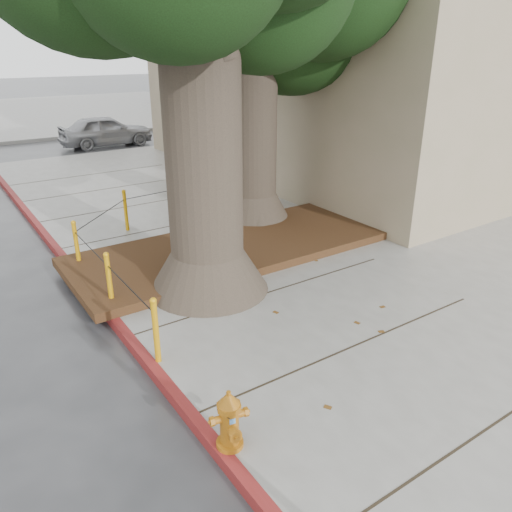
% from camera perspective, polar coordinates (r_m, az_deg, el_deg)
% --- Properties ---
extents(ground, '(140.00, 140.00, 0.00)m').
position_cam_1_polar(ground, '(6.98, 8.01, -12.46)').
color(ground, '#28282B').
rests_on(ground, ground).
extents(sidewalk_main, '(16.00, 26.00, 0.15)m').
position_cam_1_polar(sidewalk_main, '(12.58, 21.11, 3.14)').
color(sidewalk_main, slate).
rests_on(sidewalk_main, ground).
extents(sidewalk_far, '(16.00, 20.00, 0.15)m').
position_cam_1_polar(sidewalk_far, '(35.76, -18.39, 15.59)').
color(sidewalk_far, slate).
rests_on(sidewalk_far, ground).
extents(curb_red, '(0.14, 26.00, 0.16)m').
position_cam_1_polar(curb_red, '(7.95, -15.51, -7.69)').
color(curb_red, maroon).
rests_on(curb_red, ground).
extents(planter_bed, '(6.40, 2.60, 0.16)m').
position_cam_1_polar(planter_bed, '(10.11, -2.76, 0.96)').
color(planter_bed, black).
rests_on(planter_bed, sidewalk_main).
extents(building_corner, '(12.00, 13.00, 10.00)m').
position_cam_1_polar(building_corner, '(18.83, 15.26, 25.30)').
color(building_corner, gray).
rests_on(building_corner, ground).
extents(building_side_white, '(10.00, 10.00, 9.00)m').
position_cam_1_polar(building_side_white, '(36.13, -0.59, 23.80)').
color(building_side_white, silver).
rests_on(building_side_white, ground).
extents(building_side_grey, '(12.00, 14.00, 12.00)m').
position_cam_1_polar(building_side_grey, '(44.51, 1.82, 25.58)').
color(building_side_grey, slate).
rests_on(building_side_grey, ground).
extents(bollard_ring, '(3.79, 5.39, 0.95)m').
position_cam_1_polar(bollard_ring, '(9.64, -13.30, 1.99)').
color(bollard_ring, orange).
rests_on(bollard_ring, sidewalk_main).
extents(fire_hydrant, '(0.37, 0.35, 0.69)m').
position_cam_1_polar(fire_hydrant, '(5.37, -3.05, -18.22)').
color(fire_hydrant, '#AF6412').
rests_on(fire_hydrant, sidewalk_main).
extents(car_silver, '(3.84, 1.61, 1.30)m').
position_cam_1_polar(car_silver, '(22.73, -16.81, 13.56)').
color(car_silver, '#9A9A9F').
rests_on(car_silver, ground).
extents(car_red, '(3.82, 1.43, 1.25)m').
position_cam_1_polar(car_red, '(27.35, -1.93, 15.89)').
color(car_red, maroon).
rests_on(car_red, ground).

